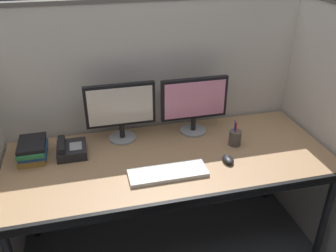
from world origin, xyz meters
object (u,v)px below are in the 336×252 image
desk (171,165)px  monitor_left (121,108)px  pen_cup (235,138)px  monitor_right (194,102)px  book_stack (32,150)px  desk_phone (71,149)px  computer_mouse (228,159)px  keyboard_main (168,173)px

desk → monitor_left: bearing=130.4°
desk → pen_cup: size_ratio=11.20×
monitor_right → book_stack: monitor_right is taller
pen_cup → desk_phone: pen_cup is taller
desk_phone → monitor_right: bearing=6.4°
pen_cup → computer_mouse: bearing=-123.6°
monitor_right → computer_mouse: (0.09, -0.39, -0.20)m
monitor_right → pen_cup: bearing=-47.4°
desk → keyboard_main: keyboard_main is taller
desk → desk_phone: 0.60m
desk → book_stack: (-0.78, 0.19, 0.10)m
monitor_right → computer_mouse: 0.45m
book_stack → desk_phone: bearing=-2.4°
monitor_left → computer_mouse: monitor_left is taller
monitor_left → monitor_right: same height
monitor_right → pen_cup: (0.20, -0.22, -0.17)m
monitor_left → pen_cup: size_ratio=2.53×
keyboard_main → desk_phone: bearing=146.5°
desk → computer_mouse: computer_mouse is taller
desk → desk_phone: (-0.56, 0.18, 0.08)m
monitor_left → desk_phone: bearing=-162.0°
monitor_left → monitor_right: size_ratio=1.00×
computer_mouse → desk_phone: (-0.87, 0.30, 0.02)m
monitor_right → desk_phone: 0.81m
monitor_left → desk_phone: (-0.32, -0.10, -0.18)m
monitor_left → computer_mouse: size_ratio=4.48×
keyboard_main → book_stack: size_ratio=1.91×
pen_cup → monitor_right: bearing=132.6°
monitor_left → pen_cup: bearing=-19.4°
monitor_left → pen_cup: (0.67, -0.23, -0.17)m
keyboard_main → book_stack: (-0.72, 0.35, 0.04)m
keyboard_main → pen_cup: 0.52m
computer_mouse → book_stack: book_stack is taller
monitor_right → book_stack: bearing=-175.5°
monitor_right → keyboard_main: size_ratio=1.00×
pen_cup → desk_phone: bearing=172.5°
computer_mouse → book_stack: 1.13m
desk → book_stack: size_ratio=8.44×
monitor_right → desk: bearing=-129.5°
pen_cup → monitor_left: bearing=160.6°
pen_cup → book_stack: bearing=173.4°
book_stack → desk: bearing=-13.8°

